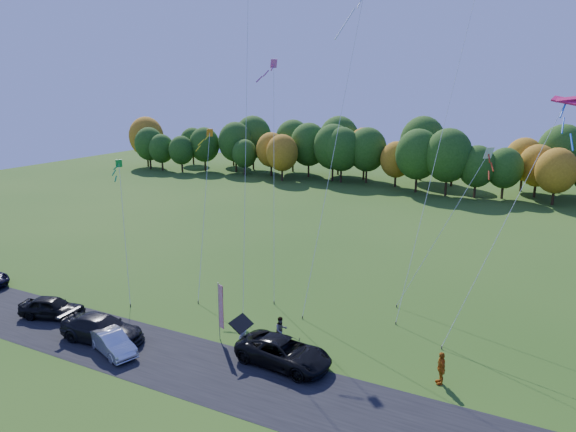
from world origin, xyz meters
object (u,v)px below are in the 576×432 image
at_px(black_suv, 284,352).
at_px(feather_flag, 220,306).
at_px(person_east, 441,368).
at_px(silver_sedan, 112,342).

xyz_separation_m(black_suv, feather_flag, (-5.00, 0.85, 1.59)).
xyz_separation_m(black_suv, person_east, (8.64, 2.16, 0.14)).
height_order(black_suv, feather_flag, feather_flag).
height_order(person_east, feather_flag, feather_flag).
height_order(black_suv, silver_sedan, black_suv).
bearing_deg(black_suv, silver_sedan, 114.32).
distance_m(person_east, feather_flag, 13.78).
xyz_separation_m(silver_sedan, person_east, (18.76, 5.68, 0.27)).
relative_size(silver_sedan, feather_flag, 1.05).
distance_m(silver_sedan, person_east, 19.60).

